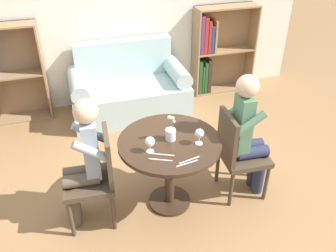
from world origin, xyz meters
The scene contains 16 objects.
ground_plane centered at (0.00, 0.00, 0.00)m, with size 16.00×16.00×0.00m, color olive.
back_wall centered at (0.00, 2.25, 1.35)m, with size 5.20×0.05×2.70m.
round_table centered at (0.00, 0.00, 0.57)m, with size 0.90×0.90×0.72m.
couch centered at (0.00, 1.83, 0.31)m, with size 1.51×0.80×0.92m.
bookshelf_right centered at (1.34, 2.10, 0.61)m, with size 0.89×0.28×1.25m.
chair_left centered at (-0.65, 0.02, 0.49)m, with size 0.45×0.45×0.90m.
chair_right centered at (0.65, -0.04, 0.49)m, with size 0.44×0.44×0.90m.
person_left centered at (-0.74, 0.03, 0.65)m, with size 0.43×0.36×1.22m.
person_right centered at (0.74, -0.04, 0.67)m, with size 0.43×0.36×1.27m.
wine_glass_left centered at (-0.20, -0.10, 0.82)m, with size 0.08×0.08×0.14m.
wine_glass_right centered at (0.23, -0.11, 0.83)m, with size 0.08×0.08×0.15m.
flower_vase centered at (0.01, 0.02, 0.80)m, with size 0.09×0.09×0.25m.
knife_left_setting centered at (-0.11, -0.17, 0.73)m, with size 0.18×0.09×0.00m.
fork_left_setting centered at (-0.15, -0.23, 0.73)m, with size 0.18×0.09×0.00m.
knife_right_setting centered at (0.04, -0.34, 0.73)m, with size 0.19×0.04×0.00m.
fork_right_setting centered at (0.07, -0.30, 0.73)m, with size 0.19×0.05×0.00m.
Camera 1 is at (-0.75, -2.38, 2.49)m, focal length 38.00 mm.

